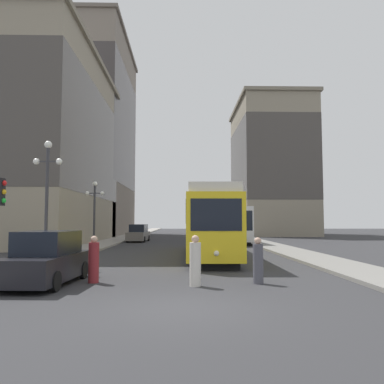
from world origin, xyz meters
TOP-DOWN VIEW (x-y plane):
  - ground_plane at (0.00, 0.00)m, footprint 200.00×200.00m
  - sidewalk_left at (-7.38, 40.00)m, footprint 2.68×120.00m
  - sidewalk_right at (7.38, 40.00)m, footprint 2.68×120.00m
  - streetcar at (1.51, 14.15)m, footprint 2.86×14.79m
  - transit_bus at (4.63, 29.57)m, footprint 2.83×12.55m
  - parked_car_left_near at (-4.74, 31.52)m, footprint 2.10×4.96m
  - parked_car_left_mid at (-4.74, 3.84)m, footprint 2.08×4.57m
  - pedestrian_crossing_near at (2.58, 3.79)m, footprint 0.36×0.36m
  - pedestrian_crossing_far at (-3.19, 4.13)m, footprint 0.37×0.37m
  - pedestrian_on_sidewalk at (0.38, 3.32)m, footprint 0.38×0.38m
  - lamp_post_left_near at (-6.64, 9.11)m, footprint 1.41×0.36m
  - lamp_post_left_far at (-6.64, 19.31)m, footprint 1.41×0.36m
  - building_left_corner at (-15.11, 29.09)m, footprint 13.39×23.77m
  - building_left_midblock at (-16.24, 49.19)m, footprint 15.66×22.34m
  - building_right_corner at (13.95, 51.53)m, footprint 11.07×17.93m

SIDE VIEW (x-z plane):
  - ground_plane at x=0.00m, z-range 0.00..0.00m
  - sidewalk_left at x=-7.38m, z-range 0.00..0.15m
  - sidewalk_right at x=7.38m, z-range 0.00..0.15m
  - pedestrian_crossing_near at x=2.58m, z-range -0.06..1.55m
  - pedestrian_crossing_far at x=-3.19m, z-range -0.06..1.59m
  - pedestrian_on_sidewalk at x=0.38m, z-range -0.06..1.64m
  - parked_car_left_mid at x=-4.74m, z-range -0.07..1.75m
  - parked_car_left_near at x=-4.74m, z-range -0.07..1.75m
  - transit_bus at x=4.63m, z-range 0.22..3.67m
  - streetcar at x=1.51m, z-range 0.16..4.05m
  - lamp_post_left_far at x=-6.64m, z-range 0.97..5.96m
  - lamp_post_left_near at x=-6.64m, z-range 1.05..6.97m
  - building_left_corner at x=-15.11m, z-range 0.26..19.02m
  - building_right_corner at x=13.95m, z-range 0.30..21.14m
  - building_left_midblock at x=-16.24m, z-range 0.47..30.41m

